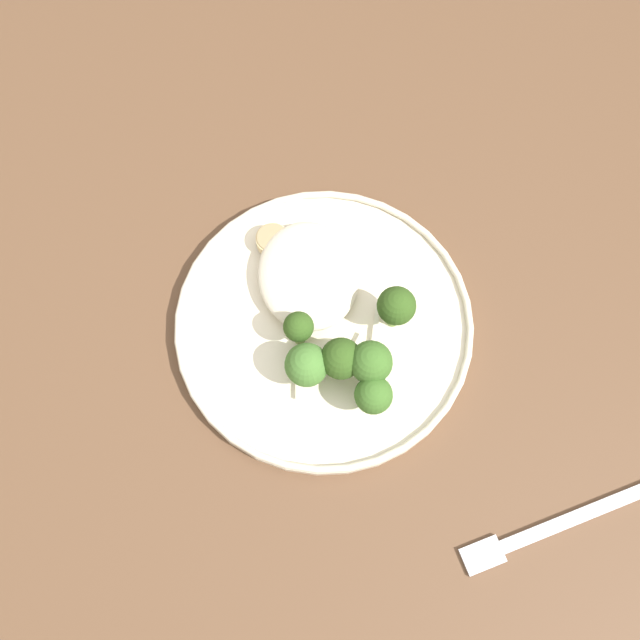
{
  "coord_description": "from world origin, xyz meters",
  "views": [
    {
      "loc": [
        -0.18,
        -0.0,
        1.39
      ],
      "look_at": [
        0.05,
        -0.04,
        0.76
      ],
      "focal_mm": 39.11,
      "sensor_mm": 36.0,
      "label": 1
    }
  ],
  "objects_px": {
    "broccoli_floret_center_pile": "(337,360)",
    "broccoli_floret_right_tilted": "(366,364)",
    "seared_scallop_tilted_round": "(321,291)",
    "seared_scallop_tiny_bay": "(286,294)",
    "broccoli_floret_front_edge": "(302,366)",
    "broccoli_floret_left_leaning": "(392,307)",
    "broccoli_floret_split_head": "(294,328)",
    "broccoli_floret_tall_stalk": "(369,396)",
    "dinner_plate": "(320,324)",
    "seared_scallop_half_hidden": "(267,241)",
    "seared_scallop_left_edge": "(301,281)",
    "seared_scallop_front_small": "(275,269)",
    "dinner_fork": "(547,528)"
  },
  "relations": [
    {
      "from": "broccoli_floret_split_head",
      "to": "broccoli_floret_left_leaning",
      "type": "bearing_deg",
      "value": -86.83
    },
    {
      "from": "seared_scallop_half_hidden",
      "to": "broccoli_floret_tall_stalk",
      "type": "relative_size",
      "value": 0.66
    },
    {
      "from": "broccoli_floret_center_pile",
      "to": "broccoli_floret_split_head",
      "type": "relative_size",
      "value": 1.13
    },
    {
      "from": "seared_scallop_front_small",
      "to": "broccoli_floret_right_tilted",
      "type": "xyz_separation_m",
      "value": [
        -0.12,
        -0.07,
        0.03
      ]
    },
    {
      "from": "broccoli_floret_split_head",
      "to": "broccoli_floret_front_edge",
      "type": "relative_size",
      "value": 0.93
    },
    {
      "from": "seared_scallop_half_hidden",
      "to": "broccoli_floret_right_tilted",
      "type": "xyz_separation_m",
      "value": [
        -0.15,
        -0.07,
        0.03
      ]
    },
    {
      "from": "seared_scallop_tilted_round",
      "to": "broccoli_floret_right_tilted",
      "type": "bearing_deg",
      "value": -162.23
    },
    {
      "from": "broccoli_floret_split_head",
      "to": "dinner_fork",
      "type": "xyz_separation_m",
      "value": [
        -0.21,
        -0.2,
        -0.04
      ]
    },
    {
      "from": "broccoli_floret_tall_stalk",
      "to": "broccoli_floret_center_pile",
      "type": "bearing_deg",
      "value": 32.45
    },
    {
      "from": "seared_scallop_tilted_round",
      "to": "broccoli_floret_split_head",
      "type": "bearing_deg",
      "value": 144.24
    },
    {
      "from": "broccoli_floret_center_pile",
      "to": "broccoli_floret_front_edge",
      "type": "distance_m",
      "value": 0.03
    },
    {
      "from": "seared_scallop_tilted_round",
      "to": "broccoli_floret_right_tilted",
      "type": "distance_m",
      "value": 0.1
    },
    {
      "from": "seared_scallop_tiny_bay",
      "to": "dinner_fork",
      "type": "xyz_separation_m",
      "value": [
        -0.25,
        -0.2,
        -0.02
      ]
    },
    {
      "from": "broccoli_floret_front_edge",
      "to": "broccoli_floret_left_leaning",
      "type": "xyz_separation_m",
      "value": [
        0.04,
        -0.09,
        0.01
      ]
    },
    {
      "from": "seared_scallop_tilted_round",
      "to": "broccoli_floret_tall_stalk",
      "type": "xyz_separation_m",
      "value": [
        -0.12,
        -0.03,
        0.02
      ]
    },
    {
      "from": "seared_scallop_tilted_round",
      "to": "broccoli_floret_front_edge",
      "type": "distance_m",
      "value": 0.09
    },
    {
      "from": "broccoli_floret_left_leaning",
      "to": "broccoli_floret_right_tilted",
      "type": "bearing_deg",
      "value": 146.84
    },
    {
      "from": "broccoli_floret_tall_stalk",
      "to": "broccoli_floret_left_leaning",
      "type": "bearing_deg",
      "value": -23.96
    },
    {
      "from": "broccoli_floret_front_edge",
      "to": "seared_scallop_tiny_bay",
      "type": "bearing_deg",
      "value": 3.86
    },
    {
      "from": "broccoli_floret_right_tilted",
      "to": "seared_scallop_half_hidden",
      "type": "bearing_deg",
      "value": 26.32
    },
    {
      "from": "seared_scallop_front_small",
      "to": "broccoli_floret_tall_stalk",
      "type": "relative_size",
      "value": 0.53
    },
    {
      "from": "broccoli_floret_tall_stalk",
      "to": "broccoli_floret_right_tilted",
      "type": "relative_size",
      "value": 0.83
    },
    {
      "from": "broccoli_floret_front_edge",
      "to": "broccoli_floret_left_leaning",
      "type": "relative_size",
      "value": 0.9
    },
    {
      "from": "broccoli_floret_center_pile",
      "to": "broccoli_floret_split_head",
      "type": "xyz_separation_m",
      "value": [
        0.04,
        0.03,
        -0.0
      ]
    },
    {
      "from": "dinner_plate",
      "to": "dinner_fork",
      "type": "height_order",
      "value": "dinner_plate"
    },
    {
      "from": "seared_scallop_front_small",
      "to": "broccoli_floret_front_edge",
      "type": "xyz_separation_m",
      "value": [
        -0.11,
        -0.01,
        0.02
      ]
    },
    {
      "from": "broccoli_floret_center_pile",
      "to": "broccoli_floret_left_leaning",
      "type": "bearing_deg",
      "value": -54.56
    },
    {
      "from": "seared_scallop_tilted_round",
      "to": "seared_scallop_left_edge",
      "type": "bearing_deg",
      "value": 52.54
    },
    {
      "from": "seared_scallop_front_small",
      "to": "broccoli_floret_center_pile",
      "type": "relative_size",
      "value": 0.47
    },
    {
      "from": "seared_scallop_tiny_bay",
      "to": "broccoli_floret_right_tilted",
      "type": "relative_size",
      "value": 0.56
    },
    {
      "from": "broccoli_floret_center_pile",
      "to": "seared_scallop_half_hidden",
      "type": "bearing_deg",
      "value": 19.06
    },
    {
      "from": "broccoli_floret_center_pile",
      "to": "broccoli_floret_front_edge",
      "type": "xyz_separation_m",
      "value": [
        -0.0,
        0.03,
        -0.0
      ]
    },
    {
      "from": "dinner_plate",
      "to": "seared_scallop_tiny_bay",
      "type": "distance_m",
      "value": 0.04
    },
    {
      "from": "broccoli_floret_split_head",
      "to": "seared_scallop_left_edge",
      "type": "bearing_deg",
      "value": -13.53
    },
    {
      "from": "broccoli_floret_center_pile",
      "to": "seared_scallop_left_edge",
      "type": "bearing_deg",
      "value": 12.36
    },
    {
      "from": "seared_scallop_tilted_round",
      "to": "broccoli_floret_split_head",
      "type": "distance_m",
      "value": 0.06
    },
    {
      "from": "seared_scallop_tiny_bay",
      "to": "broccoli_floret_center_pile",
      "type": "xyz_separation_m",
      "value": [
        -0.08,
        -0.04,
        0.02
      ]
    },
    {
      "from": "broccoli_floret_center_pile",
      "to": "broccoli_floret_right_tilted",
      "type": "distance_m",
      "value": 0.03
    },
    {
      "from": "broccoli_floret_left_leaning",
      "to": "broccoli_floret_front_edge",
      "type": "bearing_deg",
      "value": 115.09
    },
    {
      "from": "seared_scallop_half_hidden",
      "to": "broccoli_floret_front_edge",
      "type": "distance_m",
      "value": 0.14
    },
    {
      "from": "seared_scallop_left_edge",
      "to": "dinner_fork",
      "type": "xyz_separation_m",
      "value": [
        -0.26,
        -0.18,
        -0.02
      ]
    },
    {
      "from": "dinner_plate",
      "to": "broccoli_floret_center_pile",
      "type": "relative_size",
      "value": 5.14
    },
    {
      "from": "seared_scallop_left_edge",
      "to": "broccoli_floret_tall_stalk",
      "type": "xyz_separation_m",
      "value": [
        -0.13,
        -0.04,
        0.02
      ]
    },
    {
      "from": "seared_scallop_half_hidden",
      "to": "broccoli_floret_center_pile",
      "type": "bearing_deg",
      "value": -160.94
    },
    {
      "from": "dinner_plate",
      "to": "broccoli_floret_left_leaning",
      "type": "relative_size",
      "value": 4.9
    },
    {
      "from": "seared_scallop_tilted_round",
      "to": "seared_scallop_half_hidden",
      "type": "bearing_deg",
      "value": 36.71
    },
    {
      "from": "broccoli_floret_front_edge",
      "to": "broccoli_floret_right_tilted",
      "type": "xyz_separation_m",
      "value": [
        -0.01,
        -0.06,
        0.01
      ]
    },
    {
      "from": "seared_scallop_front_small",
      "to": "broccoli_floret_center_pile",
      "type": "bearing_deg",
      "value": -157.86
    },
    {
      "from": "dinner_plate",
      "to": "seared_scallop_left_edge",
      "type": "bearing_deg",
      "value": 15.79
    },
    {
      "from": "seared_scallop_front_small",
      "to": "broccoli_floret_tall_stalk",
      "type": "bearing_deg",
      "value": -155.06
    }
  ]
}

